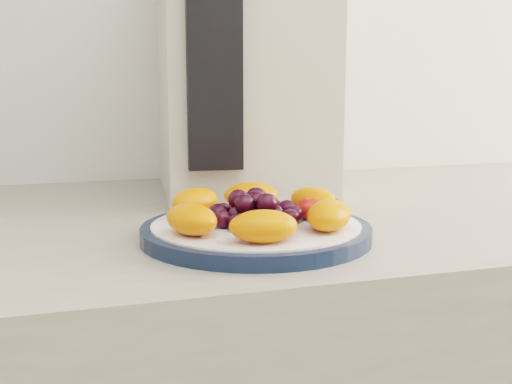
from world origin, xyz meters
name	(u,v)px	position (x,y,z in m)	size (l,w,h in m)	color
plate_rim	(256,232)	(0.11, 1.06, 0.91)	(0.24, 0.24, 0.01)	#0F1D35
plate_face	(256,231)	(0.11, 1.06, 0.91)	(0.22, 0.22, 0.02)	white
appliance_body	(238,58)	(0.17, 1.35, 1.09)	(0.22, 0.31, 0.39)	#BDB7A4
appliance_panel	(214,49)	(0.10, 1.20, 1.10)	(0.07, 0.02, 0.29)	black
fruit_plate	(261,210)	(0.12, 1.06, 0.93)	(0.21, 0.21, 0.03)	#FF580A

